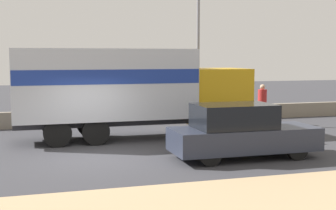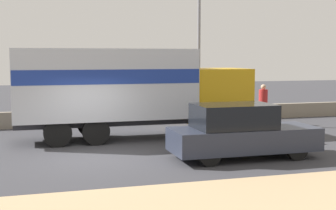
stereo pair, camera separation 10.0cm
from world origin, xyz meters
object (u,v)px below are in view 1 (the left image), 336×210
object	(u,v)px
car_hatchback	(241,132)
pedestrian	(262,104)
box_truck	(127,87)
street_lamp	(198,40)

from	to	relation	value
car_hatchback	pedestrian	distance (m)	7.61
box_truck	car_hatchback	bearing A→B (deg)	-58.76
street_lamp	car_hatchback	bearing A→B (deg)	-99.69
car_hatchback	pedestrian	world-z (taller)	pedestrian
box_truck	pedestrian	xyz separation A→B (m)	(6.79, 1.99, -1.01)
street_lamp	pedestrian	xyz separation A→B (m)	(2.87, -0.83, -2.91)
car_hatchback	pedestrian	bearing A→B (deg)	57.30
street_lamp	pedestrian	bearing A→B (deg)	-16.15
street_lamp	pedestrian	distance (m)	4.17
box_truck	pedestrian	bearing A→B (deg)	16.35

